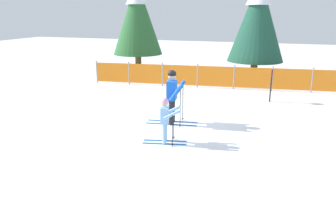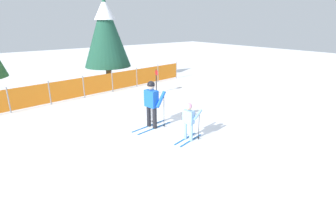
{
  "view_description": "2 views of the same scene",
  "coord_description": "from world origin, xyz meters",
  "px_view_note": "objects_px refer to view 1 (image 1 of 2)",
  "views": [
    {
      "loc": [
        2.74,
        -9.52,
        3.38
      ],
      "look_at": [
        -0.2,
        -0.72,
        0.66
      ],
      "focal_mm": 35.0,
      "sensor_mm": 36.0,
      "label": 1
    },
    {
      "loc": [
        -5.2,
        -7.44,
        3.64
      ],
      "look_at": [
        -0.1,
        -0.92,
        0.89
      ],
      "focal_mm": 28.0,
      "sensor_mm": 36.0,
      "label": 2
    }
  ],
  "objects_px": {
    "trail_marker": "(271,82)",
    "skier_child": "(166,117)",
    "safety_fence": "(216,76)",
    "skier_adult": "(173,92)",
    "conifer_far": "(258,18)",
    "conifer_near": "(137,16)"
  },
  "relations": [
    {
      "from": "trail_marker",
      "to": "skier_child",
      "type": "bearing_deg",
      "value": -115.47
    },
    {
      "from": "skier_child",
      "to": "safety_fence",
      "type": "distance_m",
      "value": 6.97
    },
    {
      "from": "safety_fence",
      "to": "trail_marker",
      "type": "distance_m",
      "value": 3.01
    },
    {
      "from": "skier_adult",
      "to": "conifer_far",
      "type": "xyz_separation_m",
      "value": [
        1.91,
        7.35,
        2.09
      ]
    },
    {
      "from": "skier_adult",
      "to": "safety_fence",
      "type": "xyz_separation_m",
      "value": [
        0.36,
        5.37,
        -0.46
      ]
    },
    {
      "from": "skier_adult",
      "to": "safety_fence",
      "type": "height_order",
      "value": "skier_adult"
    },
    {
      "from": "safety_fence",
      "to": "conifer_far",
      "type": "xyz_separation_m",
      "value": [
        1.55,
        1.97,
        2.55
      ]
    },
    {
      "from": "conifer_near",
      "to": "trail_marker",
      "type": "distance_m",
      "value": 8.92
    },
    {
      "from": "skier_adult",
      "to": "conifer_far",
      "type": "bearing_deg",
      "value": 66.62
    },
    {
      "from": "skier_adult",
      "to": "safety_fence",
      "type": "distance_m",
      "value": 5.41
    },
    {
      "from": "skier_child",
      "to": "safety_fence",
      "type": "relative_size",
      "value": 0.11
    },
    {
      "from": "trail_marker",
      "to": "safety_fence",
      "type": "bearing_deg",
      "value": 145.69
    },
    {
      "from": "conifer_near",
      "to": "skier_child",
      "type": "bearing_deg",
      "value": -62.71
    },
    {
      "from": "skier_adult",
      "to": "skier_child",
      "type": "height_order",
      "value": "skier_adult"
    },
    {
      "from": "skier_adult",
      "to": "skier_child",
      "type": "xyz_separation_m",
      "value": [
        0.32,
        -1.59,
        -0.28
      ]
    },
    {
      "from": "skier_adult",
      "to": "trail_marker",
      "type": "relative_size",
      "value": 1.34
    },
    {
      "from": "skier_child",
      "to": "conifer_far",
      "type": "height_order",
      "value": "conifer_far"
    },
    {
      "from": "skier_adult",
      "to": "skier_child",
      "type": "distance_m",
      "value": 1.65
    },
    {
      "from": "skier_child",
      "to": "conifer_far",
      "type": "relative_size",
      "value": 0.25
    },
    {
      "from": "skier_child",
      "to": "conifer_near",
      "type": "height_order",
      "value": "conifer_near"
    },
    {
      "from": "skier_adult",
      "to": "conifer_far",
      "type": "distance_m",
      "value": 7.87
    },
    {
      "from": "conifer_far",
      "to": "trail_marker",
      "type": "distance_m",
      "value": 4.43
    }
  ]
}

